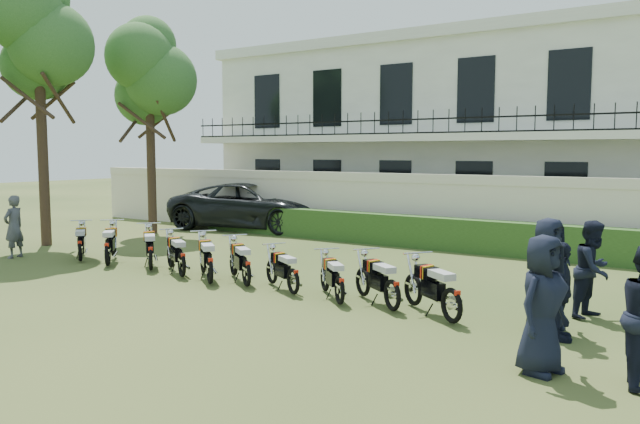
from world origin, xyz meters
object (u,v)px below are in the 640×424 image
(motorcycle_2, at_px, (150,252))
(officer_0, at_px, (542,304))
(tree_west_near, at_px, (149,72))
(motorcycle_7, at_px, (340,283))
(motorcycle_1, at_px, (107,248))
(motorcycle_6, at_px, (293,275))
(tree_west_mid, at_px, (38,35))
(motorcycle_3, at_px, (182,258))
(motorcycle_9, at_px, (452,297))
(motorcycle_5, at_px, (246,267))
(officer_4, at_px, (593,269))
(inspector, at_px, (14,227))
(motorcycle_4, at_px, (210,263))
(officer_3, at_px, (548,274))
(motorcycle_0, at_px, (80,245))
(officer_2, at_px, (561,292))
(motorcycle_8, at_px, (392,287))
(suv, at_px, (253,206))

(motorcycle_2, xyz_separation_m, officer_0, (10.10, -1.98, 0.46))
(tree_west_near, xyz_separation_m, motorcycle_7, (11.56, -5.48, -5.45))
(motorcycle_1, height_order, motorcycle_6, motorcycle_1)
(tree_west_mid, bearing_deg, motorcycle_3, -9.84)
(motorcycle_9, bearing_deg, motorcycle_5, 122.00)
(officer_0, height_order, officer_4, officer_0)
(motorcycle_6, relative_size, officer_4, 0.87)
(tree_west_mid, relative_size, motorcycle_7, 6.54)
(motorcycle_6, bearing_deg, motorcycle_3, 120.16)
(motorcycle_7, height_order, inspector, inspector)
(motorcycle_4, height_order, motorcycle_5, motorcycle_4)
(motorcycle_5, xyz_separation_m, officer_4, (6.88, 1.59, 0.42))
(tree_west_near, distance_m, motorcycle_5, 11.73)
(motorcycle_7, relative_size, officer_3, 0.70)
(tree_west_mid, xyz_separation_m, officer_0, (16.33, -3.14, -5.71))
(motorcycle_0, bearing_deg, officer_0, -60.01)
(officer_2, bearing_deg, tree_west_near, 55.85)
(motorcycle_1, xyz_separation_m, officer_4, (11.54, 1.70, 0.38))
(tree_west_near, relative_size, inspector, 4.42)
(inspector, bearing_deg, motorcycle_1, 85.06)
(motorcycle_4, relative_size, officer_2, 1.01)
(officer_0, xyz_separation_m, officer_3, (-0.46, 2.17, 0.00))
(motorcycle_5, distance_m, motorcycle_8, 3.68)
(motorcycle_5, xyz_separation_m, suv, (-6.65, 8.22, 0.43))
(suv, relative_size, officer_3, 3.38)
(motorcycle_3, height_order, officer_4, officer_4)
(motorcycle_8, relative_size, inspector, 0.90)
(motorcycle_1, relative_size, suv, 0.23)
(officer_2, bearing_deg, motorcycle_6, 73.29)
(motorcycle_2, bearing_deg, officer_3, -49.18)
(motorcycle_7, distance_m, motorcycle_9, 2.35)
(officer_4, bearing_deg, tree_west_mid, 106.95)
(suv, bearing_deg, motorcycle_1, -177.88)
(motorcycle_2, xyz_separation_m, motorcycle_6, (4.56, -0.13, -0.06))
(officer_3, relative_size, officer_4, 1.08)
(motorcycle_3, height_order, officer_0, officer_0)
(motorcycle_1, distance_m, officer_2, 11.38)
(officer_3, bearing_deg, motorcycle_8, 112.74)
(officer_2, xyz_separation_m, officer_4, (0.16, 1.78, 0.10))
(motorcycle_4, xyz_separation_m, officer_2, (7.57, 0.07, 0.30))
(inspector, bearing_deg, tree_west_mid, -157.59)
(motorcycle_3, xyz_separation_m, inspector, (-6.08, -0.61, 0.41))
(motorcycle_7, height_order, officer_2, officer_2)
(motorcycle_2, distance_m, officer_4, 10.24)
(motorcycle_2, bearing_deg, officer_0, -61.41)
(officer_4, bearing_deg, motorcycle_6, 122.02)
(motorcycle_2, xyz_separation_m, inspector, (-4.81, -0.76, 0.39))
(motorcycle_3, distance_m, motorcycle_4, 1.15)
(motorcycle_5, xyz_separation_m, motorcycle_9, (4.93, -0.30, 0.02))
(motorcycle_0, distance_m, motorcycle_7, 8.44)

